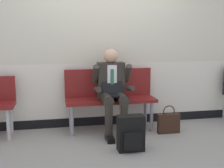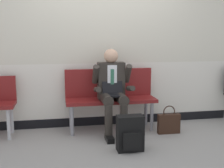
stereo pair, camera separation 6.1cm
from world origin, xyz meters
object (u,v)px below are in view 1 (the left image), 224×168
object	(u,v)px
person_seated	(113,89)
bench_with_person	(110,94)
handbag	(169,123)
backpack	(131,134)

from	to	relation	value
person_seated	bench_with_person	bearing A→B (deg)	90.00
handbag	backpack	bearing A→B (deg)	-143.76
person_seated	handbag	world-z (taller)	person_seated
bench_with_person	handbag	bearing A→B (deg)	-25.75
bench_with_person	person_seated	xyz separation A→B (m)	(-0.00, -0.20, 0.12)
bench_with_person	backpack	distance (m)	0.98
backpack	handbag	bearing A→B (deg)	36.24
backpack	handbag	size ratio (longest dim) A/B	1.07
backpack	person_seated	bearing A→B (deg)	96.72
person_seated	backpack	size ratio (longest dim) A/B	2.75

